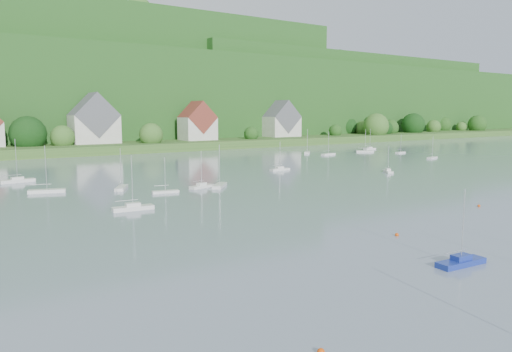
# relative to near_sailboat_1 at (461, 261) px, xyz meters

# --- Properties ---
(far_shore_strip) EXTENTS (600.00, 60.00, 3.00)m
(far_shore_strip) POSITION_rel_near_sailboat_1_xyz_m (4.42, 162.60, 1.09)
(far_shore_strip) COLOR #2E5821
(far_shore_strip) RESTS_ON ground
(forested_ridge) EXTENTS (620.00, 181.22, 69.89)m
(forested_ridge) POSITION_rel_near_sailboat_1_xyz_m (4.81, 231.17, 22.48)
(forested_ridge) COLOR #164516
(forested_ridge) RESTS_ON ground
(village_building_2) EXTENTS (16.00, 11.44, 18.00)m
(village_building_2) POSITION_rel_near_sailboat_1_xyz_m (9.42, 150.60, 9.86)
(village_building_2) COLOR beige
(village_building_2) RESTS_ON far_shore_strip
(village_building_3) EXTENTS (13.00, 10.40, 15.50)m
(village_building_3) POSITION_rel_near_sailboat_1_xyz_m (49.42, 148.60, 9.02)
(village_building_3) COLOR beige
(village_building_3) RESTS_ON far_shore_strip
(village_building_4) EXTENTS (15.00, 10.40, 16.50)m
(village_building_4) POSITION_rel_near_sailboat_1_xyz_m (94.42, 152.60, 9.18)
(village_building_4) COLOR beige
(village_building_4) RESTS_ON far_shore_strip
(near_sailboat_1) EXTENTS (5.37, 1.91, 7.11)m
(near_sailboat_1) POSITION_rel_near_sailboat_1_xyz_m (0.00, 0.00, 0.00)
(near_sailboat_1) COLOR navy
(near_sailboat_1) RESTS_ON ground
(mooring_buoy_2) EXTENTS (0.43, 0.43, 0.43)m
(mooring_buoy_2) POSITION_rel_near_sailboat_1_xyz_m (27.67, 15.16, -0.41)
(mooring_buoy_2) COLOR #D54507
(mooring_buoy_2) RESTS_ON ground
(mooring_buoy_3) EXTENTS (0.44, 0.44, 0.44)m
(mooring_buoy_3) POSITION_rel_near_sailboat_1_xyz_m (3.70, 10.45, -0.41)
(mooring_buoy_3) COLOR #D54507
(mooring_buoy_3) RESTS_ON ground
(far_sailboat_cluster) EXTENTS (182.61, 65.10, 8.71)m
(far_sailboat_cluster) POSITION_rel_near_sailboat_1_xyz_m (17.10, 76.03, -0.04)
(far_sailboat_cluster) COLOR silver
(far_sailboat_cluster) RESTS_ON ground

